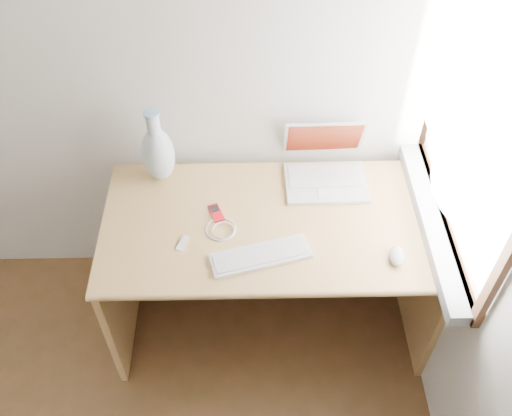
{
  "coord_description": "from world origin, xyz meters",
  "views": [
    {
      "loc": [
        0.93,
        -0.24,
        2.57
      ],
      "look_at": [
        0.96,
        1.35,
        0.83
      ],
      "focal_mm": 40.0,
      "sensor_mm": 36.0,
      "label": 1
    }
  ],
  "objects_px": {
    "desk": "(271,238)",
    "external_keyboard": "(261,256)",
    "laptop": "(326,168)",
    "vase": "(158,152)"
  },
  "relations": [
    {
      "from": "external_keyboard",
      "to": "laptop",
      "type": "bearing_deg",
      "value": 41.52
    },
    {
      "from": "external_keyboard",
      "to": "vase",
      "type": "relative_size",
      "value": 1.13
    },
    {
      "from": "laptop",
      "to": "external_keyboard",
      "type": "xyz_separation_m",
      "value": [
        -0.3,
        -0.45,
        -0.05
      ]
    },
    {
      "from": "laptop",
      "to": "desk",
      "type": "bearing_deg",
      "value": -145.97
    },
    {
      "from": "external_keyboard",
      "to": "vase",
      "type": "xyz_separation_m",
      "value": [
        -0.43,
        0.47,
        0.14
      ]
    },
    {
      "from": "desk",
      "to": "external_keyboard",
      "type": "bearing_deg",
      "value": -101.13
    },
    {
      "from": "desk",
      "to": "external_keyboard",
      "type": "distance_m",
      "value": 0.37
    },
    {
      "from": "laptop",
      "to": "vase",
      "type": "relative_size",
      "value": 0.99
    },
    {
      "from": "desk",
      "to": "laptop",
      "type": "xyz_separation_m",
      "value": [
        0.25,
        0.17,
        0.28
      ]
    },
    {
      "from": "desk",
      "to": "laptop",
      "type": "bearing_deg",
      "value": 35.04
    }
  ]
}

